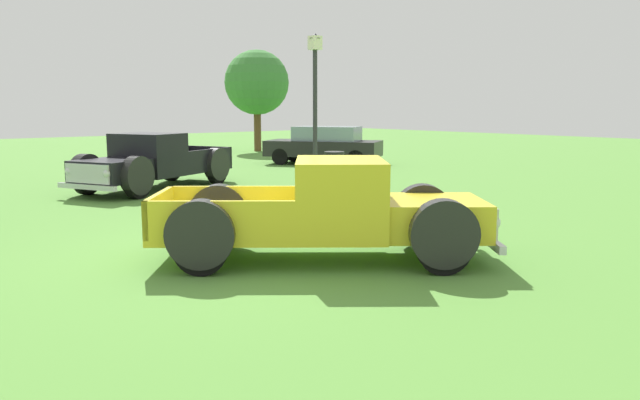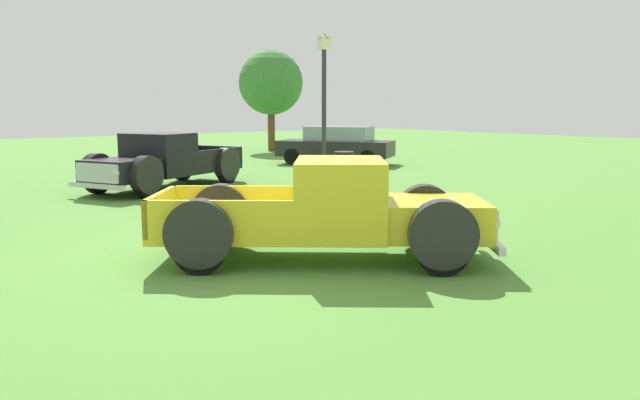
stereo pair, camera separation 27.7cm
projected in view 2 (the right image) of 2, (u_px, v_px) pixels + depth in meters
The scene contains 7 objects.
ground_plane at pixel (256, 254), 9.58m from camera, with size 80.00×80.00×0.00m, color #548C38.
pickup_truck_foreground at pixel (344, 213), 9.14m from camera, with size 4.89×4.41×1.50m.
pickup_truck_behind_left at pixel (157, 163), 16.93m from camera, with size 5.32×3.73×1.54m.
sedan_distant_a at pixel (336, 144), 24.41m from camera, with size 4.00×4.69×1.48m.
lamp_post_far at pixel (324, 109), 16.61m from camera, with size 0.36×0.36×4.17m.
trash_can at pixel (344, 168), 18.24m from camera, with size 0.59×0.59×0.95m.
oak_tree_east at pixel (271, 83), 31.21m from camera, with size 3.23×3.23×5.07m.
Camera 2 is at (-4.93, -8.00, 2.26)m, focal length 34.86 mm.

